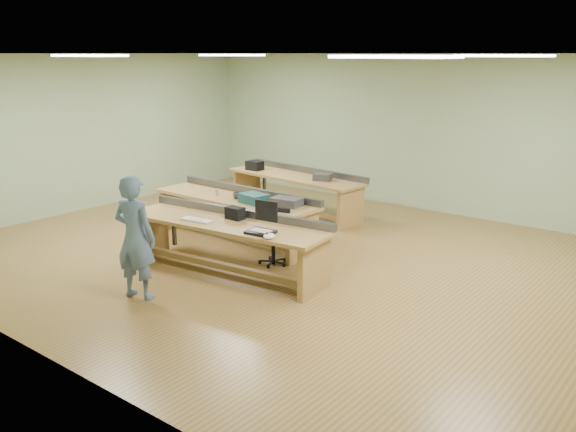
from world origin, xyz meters
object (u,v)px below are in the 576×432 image
(laptop_base, at_px, (261,232))
(camera_bag, at_px, (235,213))
(mug, at_px, (237,196))
(drinks_can, at_px, (217,192))
(workbench_mid, at_px, (236,208))
(person, at_px, (135,237))
(parts_bin_grey, at_px, (286,202))
(workbench_front, at_px, (226,234))
(workbench_back, at_px, (296,185))
(parts_bin_teal, at_px, (254,198))
(task_chair, at_px, (275,244))

(laptop_base, distance_m, camera_bag, 0.81)
(mug, bearing_deg, drinks_can, -173.89)
(workbench_mid, bearing_deg, camera_bag, -46.26)
(person, relative_size, drinks_can, 14.95)
(camera_bag, distance_m, parts_bin_grey, 1.06)
(workbench_front, xyz_separation_m, workbench_mid, (-0.90, 1.17, -0.00))
(workbench_back, distance_m, parts_bin_grey, 2.43)
(person, xyz_separation_m, laptop_base, (1.02, 1.20, -0.02))
(person, bearing_deg, parts_bin_grey, -111.79)
(workbench_mid, bearing_deg, parts_bin_teal, -12.26)
(workbench_front, height_order, parts_bin_grey, parts_bin_grey)
(person, distance_m, laptop_base, 1.58)
(camera_bag, distance_m, parts_bin_teal, 0.99)
(laptop_base, xyz_separation_m, mug, (-1.59, 1.25, 0.03))
(workbench_back, relative_size, drinks_can, 28.45)
(workbench_mid, bearing_deg, workbench_front, -51.16)
(workbench_back, bearing_deg, workbench_front, -62.78)
(workbench_mid, relative_size, workbench_back, 1.00)
(workbench_front, relative_size, drinks_can, 29.81)
(workbench_front, distance_m, laptop_base, 0.80)
(workbench_front, bearing_deg, laptop_base, -17.17)
(person, xyz_separation_m, parts_bin_teal, (-0.16, 2.40, 0.03))
(workbench_mid, xyz_separation_m, person, (0.64, -2.52, 0.23))
(camera_bag, distance_m, mug, 1.26)
(parts_bin_teal, bearing_deg, parts_bin_grey, 17.96)
(workbench_back, height_order, person, person)
(workbench_mid, relative_size, mug, 24.22)
(task_chair, xyz_separation_m, parts_bin_grey, (-0.18, 0.50, 0.51))
(drinks_can, bearing_deg, workbench_mid, 19.13)
(workbench_back, bearing_deg, workbench_mid, -74.39)
(person, xyz_separation_m, camera_bag, (0.28, 1.52, 0.05))
(drinks_can, bearing_deg, workbench_front, -40.72)
(parts_bin_grey, bearing_deg, mug, -172.52)
(parts_bin_grey, xyz_separation_m, mug, (-0.92, -0.12, -0.01))
(workbench_front, bearing_deg, parts_bin_teal, 105.51)
(workbench_front, xyz_separation_m, mug, (-0.82, 1.10, 0.24))
(parts_bin_grey, distance_m, mug, 0.93)
(mug, bearing_deg, parts_bin_grey, 7.48)
(person, distance_m, parts_bin_teal, 2.41)
(laptop_base, distance_m, parts_bin_grey, 1.52)
(workbench_mid, relative_size, camera_bag, 11.86)
(parts_bin_grey, bearing_deg, workbench_mid, -177.02)
(workbench_front, distance_m, workbench_mid, 1.48)
(laptop_base, relative_size, task_chair, 0.42)
(workbench_back, height_order, camera_bag, camera_bag)
(drinks_can, bearing_deg, task_chair, -12.63)
(camera_bag, height_order, mug, camera_bag)
(parts_bin_grey, relative_size, mug, 3.62)
(workbench_front, height_order, parts_bin_teal, parts_bin_teal)
(workbench_mid, distance_m, drinks_can, 0.42)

